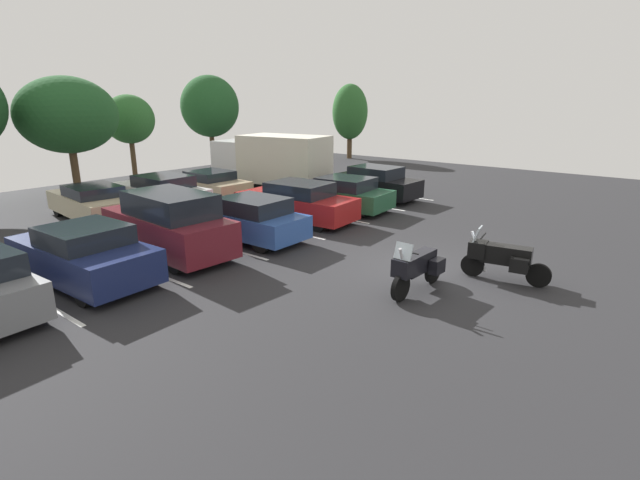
# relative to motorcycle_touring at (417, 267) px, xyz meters

# --- Properties ---
(ground) EXTENTS (44.00, 44.00, 0.10)m
(ground) POSITION_rel_motorcycle_touring_xyz_m (1.45, 0.61, -0.71)
(ground) COLOR #262628
(motorcycle_touring) EXTENTS (2.25, 0.90, 1.41)m
(motorcycle_touring) POSITION_rel_motorcycle_touring_xyz_m (0.00, 0.00, 0.00)
(motorcycle_touring) COLOR black
(motorcycle_touring) RESTS_ON ground
(motorcycle_second) EXTENTS (1.00, 2.23, 1.38)m
(motorcycle_second) POSITION_rel_motorcycle_touring_xyz_m (2.10, -1.36, -0.01)
(motorcycle_second) COLOR black
(motorcycle_second) RESTS_ON ground
(parking_stripes) EXTENTS (22.08, 4.89, 0.01)m
(parking_stripes) POSITION_rel_motorcycle_touring_xyz_m (-0.55, 7.00, -0.66)
(parking_stripes) COLOR silver
(parking_stripes) RESTS_ON ground
(car_navy) EXTENTS (2.10, 4.42, 1.53)m
(car_navy) POSITION_rel_motorcycle_touring_xyz_m (-4.73, 7.03, 0.08)
(car_navy) COLOR navy
(car_navy) RESTS_ON ground
(car_maroon) EXTENTS (2.13, 4.84, 1.96)m
(car_maroon) POSITION_rel_motorcycle_touring_xyz_m (-2.04, 7.23, 0.29)
(car_maroon) COLOR maroon
(car_maroon) RESTS_ON ground
(car_blue) EXTENTS (1.90, 4.41, 1.48)m
(car_blue) POSITION_rel_motorcycle_touring_xyz_m (0.58, 6.62, 0.06)
(car_blue) COLOR #2D519E
(car_blue) RESTS_ON ground
(car_red) EXTENTS (2.19, 4.87, 1.53)m
(car_red) POSITION_rel_motorcycle_touring_xyz_m (3.53, 7.00, 0.08)
(car_red) COLOR maroon
(car_red) RESTS_ON ground
(car_green) EXTENTS (2.22, 4.75, 1.42)m
(car_green) POSITION_rel_motorcycle_touring_xyz_m (6.13, 6.90, 0.03)
(car_green) COLOR #235638
(car_green) RESTS_ON ground
(car_black) EXTENTS (1.97, 4.41, 1.53)m
(car_black) POSITION_rel_motorcycle_touring_xyz_m (9.09, 7.01, 0.08)
(car_black) COLOR black
(car_black) RESTS_ON ground
(car_far_champagne) EXTENTS (2.27, 4.81, 1.39)m
(car_far_champagne) POSITION_rel_motorcycle_touring_xyz_m (-1.31, 13.37, 0.03)
(car_far_champagne) COLOR #C1B289
(car_far_champagne) RESTS_ON ground
(car_far_white) EXTENTS (1.91, 4.83, 1.49)m
(car_far_white) POSITION_rel_motorcycle_touring_xyz_m (1.44, 12.92, 0.07)
(car_far_white) COLOR white
(car_far_white) RESTS_ON ground
(car_far_tan) EXTENTS (2.02, 4.37, 1.33)m
(car_far_tan) POSITION_rel_motorcycle_touring_xyz_m (4.18, 13.12, -0.01)
(car_far_tan) COLOR tan
(car_far_tan) RESTS_ON ground
(box_truck) EXTENTS (3.31, 6.46, 2.76)m
(box_truck) POSITION_rel_motorcycle_touring_xyz_m (8.14, 12.76, 0.83)
(box_truck) COLOR silver
(box_truck) RESTS_ON ground
(tree_left) EXTENTS (2.85, 2.85, 4.81)m
(tree_left) POSITION_rel_motorcycle_touring_xyz_m (5.24, 21.33, 2.75)
(tree_left) COLOR #4C3823
(tree_left) RESTS_ON ground
(tree_far_left) EXTENTS (3.85, 3.85, 6.07)m
(tree_far_left) POSITION_rel_motorcycle_touring_xyz_m (11.26, 21.50, 3.39)
(tree_far_left) COLOR #4C3823
(tree_far_left) RESTS_ON ground
(tree_center_right) EXTENTS (2.73, 2.73, 5.65)m
(tree_center_right) POSITION_rel_motorcycle_touring_xyz_m (21.30, 17.10, 2.89)
(tree_center_right) COLOR #4C3823
(tree_center_right) RESTS_ON ground
(tree_center_left) EXTENTS (4.45, 4.45, 5.59)m
(tree_center_left) POSITION_rel_motorcycle_touring_xyz_m (0.45, 18.35, 3.18)
(tree_center_left) COLOR #4C3823
(tree_center_left) RESTS_ON ground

